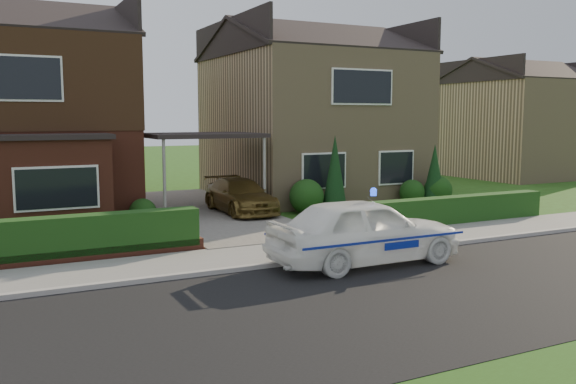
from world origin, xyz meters
TOP-DOWN VIEW (x-y plane):
  - ground at (0.00, 0.00)m, footprint 120.00×120.00m
  - road at (0.00, 0.00)m, footprint 60.00×6.00m
  - kerb at (0.00, 3.05)m, footprint 60.00×0.16m
  - sidewalk at (0.00, 4.10)m, footprint 60.00×2.00m
  - driveway at (0.00, 11.00)m, footprint 3.80×12.00m
  - house_left at (-5.78, 13.90)m, footprint 7.50×9.53m
  - house_right at (5.80, 13.99)m, footprint 7.50×8.06m
  - carport_link at (0.00, 10.95)m, footprint 3.80×3.00m
  - dwarf_wall at (-5.80, 5.30)m, footprint 7.70×0.25m
  - hedge_left at (-5.80, 5.45)m, footprint 7.50×0.55m
  - hedge_right at (5.80, 5.35)m, footprint 7.50×0.55m
  - shrub_left_mid at (-4.00, 9.30)m, footprint 1.32×1.32m
  - shrub_left_near at (-2.40, 9.60)m, footprint 0.84×0.84m
  - shrub_right_near at (3.20, 9.40)m, footprint 1.20×1.20m
  - shrub_right_mid at (7.80, 9.50)m, footprint 0.96×0.96m
  - shrub_right_far at (8.80, 9.20)m, footprint 1.08×1.08m
  - conifer_a at (4.20, 9.20)m, footprint 0.90×0.90m
  - conifer_b at (8.60, 9.20)m, footprint 0.90×0.90m
  - neighbour_right at (20.00, 16.00)m, footprint 6.50×7.00m
  - police_car at (0.91, 2.40)m, footprint 4.12×4.48m
  - driveway_car at (1.00, 10.04)m, footprint 1.60×3.88m
  - potted_plant_c at (-4.44, 6.07)m, footprint 0.43×0.43m

SIDE VIEW (x-z plane):
  - ground at x=0.00m, z-range 0.00..0.00m
  - road at x=0.00m, z-range -0.01..0.01m
  - hedge_left at x=-5.80m, z-range -0.45..0.45m
  - hedge_right at x=5.80m, z-range -0.40..0.40m
  - sidewalk at x=0.00m, z-range 0.00..0.10m
  - kerb at x=0.00m, z-range 0.00..0.12m
  - driveway at x=0.00m, z-range 0.00..0.12m
  - dwarf_wall at x=-5.80m, z-range 0.00..0.36m
  - potted_plant_c at x=-4.44m, z-range 0.00..0.76m
  - shrub_left_near at x=-2.40m, z-range 0.00..0.84m
  - shrub_right_mid at x=7.80m, z-range 0.00..0.96m
  - shrub_right_far at x=8.80m, z-range 0.00..1.08m
  - shrub_right_near at x=3.20m, z-range 0.00..1.20m
  - shrub_left_mid at x=-4.00m, z-range 0.00..1.32m
  - driveway_car at x=1.00m, z-range 0.12..1.24m
  - police_car at x=0.91m, z-range -0.08..1.61m
  - conifer_b at x=8.60m, z-range 0.00..2.20m
  - conifer_a at x=4.20m, z-range 0.00..2.60m
  - neighbour_right at x=20.00m, z-range 0.00..5.20m
  - carport_link at x=0.00m, z-range 1.27..4.04m
  - house_right at x=5.80m, z-range 0.04..7.29m
  - house_left at x=-5.78m, z-range 0.19..7.44m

